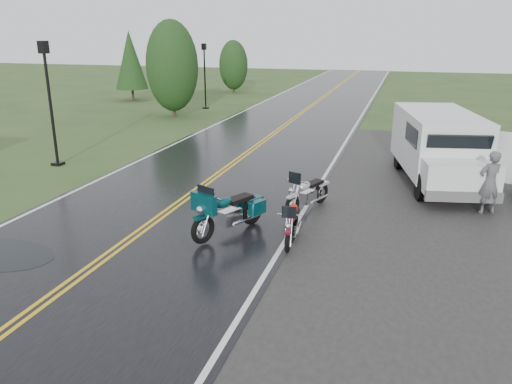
% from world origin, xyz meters
% --- Properties ---
extents(ground, '(120.00, 120.00, 0.00)m').
position_xyz_m(ground, '(0.00, 0.00, 0.00)').
color(ground, '#2D471E').
rests_on(ground, ground).
extents(road, '(8.00, 100.00, 0.04)m').
position_xyz_m(road, '(0.00, 10.00, 0.02)').
color(road, black).
rests_on(road, ground).
extents(motorcycle_red, '(0.85, 1.93, 1.11)m').
position_xyz_m(motorcycle_red, '(4.02, 0.57, 0.55)').
color(motorcycle_red, maroon).
rests_on(motorcycle_red, ground).
extents(motorcycle_teal, '(1.85, 2.62, 1.46)m').
position_xyz_m(motorcycle_teal, '(1.90, 0.46, 0.73)').
color(motorcycle_teal, '#053439').
rests_on(motorcycle_teal, ground).
extents(motorcycle_silver, '(1.51, 2.27, 1.26)m').
position_xyz_m(motorcycle_silver, '(3.58, 2.92, 0.63)').
color(motorcycle_silver, '#A9ACB1').
rests_on(motorcycle_silver, ground).
extents(van_white, '(3.54, 6.61, 2.46)m').
position_xyz_m(van_white, '(7.09, 5.58, 1.23)').
color(van_white, silver).
rests_on(van_white, ground).
extents(person_at_van, '(0.80, 0.70, 1.84)m').
position_xyz_m(person_at_van, '(8.88, 4.91, 0.92)').
color(person_at_van, '#4F5054').
rests_on(person_at_van, ground).
extents(lamp_post_near_left, '(0.41, 0.41, 4.78)m').
position_xyz_m(lamp_post_near_left, '(-6.61, 6.04, 2.39)').
color(lamp_post_near_left, black).
rests_on(lamp_post_near_left, ground).
extents(lamp_post_far_left, '(0.37, 0.37, 4.34)m').
position_xyz_m(lamp_post_far_left, '(-6.73, 21.80, 2.17)').
color(lamp_post_far_left, black).
rests_on(lamp_post_far_left, ground).
extents(tree_left_mid, '(3.15, 3.15, 4.92)m').
position_xyz_m(tree_left_mid, '(-7.33, 18.13, 2.46)').
color(tree_left_mid, '#1E3D19').
rests_on(tree_left_mid, ground).
extents(tree_left_far, '(2.43, 2.43, 3.73)m').
position_xyz_m(tree_left_far, '(-7.95, 31.15, 1.87)').
color(tree_left_far, '#1E3D19').
rests_on(tree_left_far, ground).
extents(pine_left_far, '(2.40, 2.40, 5.01)m').
position_xyz_m(pine_left_far, '(-13.66, 24.13, 2.51)').
color(pine_left_far, '#1E3D19').
rests_on(pine_left_far, ground).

